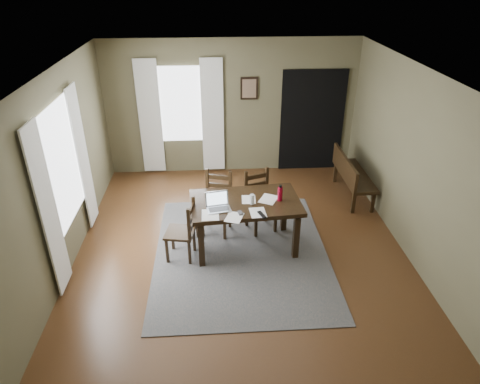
{
  "coord_description": "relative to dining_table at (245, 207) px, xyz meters",
  "views": [
    {
      "loc": [
        -0.36,
        -5.3,
        3.94
      ],
      "look_at": [
        0.0,
        0.3,
        0.9
      ],
      "focal_mm": 32.0,
      "sensor_mm": 36.0,
      "label": 1
    }
  ],
  "objects": [
    {
      "name": "curtain_left_far",
      "position": [
        -2.51,
        0.85,
        0.48
      ],
      "size": [
        0.03,
        0.48,
        2.3
      ],
      "color": "silver",
      "rests_on": "ground"
    },
    {
      "name": "paper_a",
      "position": [
        -0.52,
        -0.36,
        0.1
      ],
      "size": [
        0.24,
        0.31,
        0.0
      ],
      "primitive_type": "cube",
      "rotation": [
        0.0,
        0.0,
        0.01
      ],
      "color": "white",
      "rests_on": "dining_table"
    },
    {
      "name": "framed_picture",
      "position": [
        0.28,
        2.8,
        1.03
      ],
      "size": [
        0.34,
        0.03,
        0.44
      ],
      "color": "black",
      "rests_on": "ground"
    },
    {
      "name": "chair_end",
      "position": [
        -0.93,
        -0.21,
        -0.25
      ],
      "size": [
        0.48,
        0.48,
        0.94
      ],
      "rotation": [
        0.0,
        0.0,
        -1.74
      ],
      "color": "black",
      "rests_on": "rug"
    },
    {
      "name": "paper_c",
      "position": [
        0.05,
        0.04,
        0.1
      ],
      "size": [
        0.21,
        0.27,
        0.0
      ],
      "primitive_type": "cube",
      "rotation": [
        0.0,
        0.0,
        -0.05
      ],
      "color": "white",
      "rests_on": "dining_table"
    },
    {
      "name": "chair_back_right",
      "position": [
        0.28,
        0.53,
        -0.23
      ],
      "size": [
        0.56,
        0.56,
        1.0
      ],
      "rotation": [
        0.0,
        0.0,
        0.34
      ],
      "color": "black",
      "rests_on": "rug"
    },
    {
      "name": "curtain_left_near",
      "position": [
        -2.51,
        -0.79,
        0.48
      ],
      "size": [
        0.03,
        0.48,
        2.3
      ],
      "color": "silver",
      "rests_on": "ground"
    },
    {
      "name": "chair_back_left",
      "position": [
        -0.42,
        0.49,
        -0.21
      ],
      "size": [
        0.55,
        0.55,
        1.02
      ],
      "rotation": [
        0.0,
        0.0,
        -0.27
      ],
      "color": "black",
      "rests_on": "rug"
    },
    {
      "name": "tv_remote",
      "position": [
        0.2,
        -0.41,
        0.11
      ],
      "size": [
        0.12,
        0.2,
        0.02
      ],
      "primitive_type": "cube",
      "rotation": [
        0.0,
        0.0,
        0.36
      ],
      "color": "black",
      "rests_on": "dining_table"
    },
    {
      "name": "ground",
      "position": [
        -0.07,
        -0.17,
        -0.72
      ],
      "size": [
        5.0,
        6.0,
        0.01
      ],
      "color": "#492C16"
    },
    {
      "name": "room_shell",
      "position": [
        -0.07,
        -0.17,
        1.09
      ],
      "size": [
        5.02,
        6.02,
        2.71
      ],
      "color": "brown",
      "rests_on": "ground"
    },
    {
      "name": "paper_d",
      "position": [
        0.35,
        0.03,
        0.1
      ],
      "size": [
        0.34,
        0.37,
        0.0
      ],
      "primitive_type": "cube",
      "rotation": [
        0.0,
        0.0,
        -0.46
      ],
      "color": "white",
      "rests_on": "dining_table"
    },
    {
      "name": "paper_e",
      "position": [
        -0.19,
        -0.45,
        0.1
      ],
      "size": [
        0.3,
        0.34,
        0.0
      ],
      "primitive_type": "cube",
      "rotation": [
        0.0,
        0.0,
        -0.34
      ],
      "color": "white",
      "rests_on": "dining_table"
    },
    {
      "name": "laptop",
      "position": [
        -0.41,
        -0.17,
        0.16
      ],
      "size": [
        0.38,
        0.32,
        0.23
      ],
      "rotation": [
        0.0,
        0.0,
        0.18
      ],
      "color": "#B7B7BC",
      "rests_on": "dining_table"
    },
    {
      "name": "window_back",
      "position": [
        -1.07,
        2.8,
        0.73
      ],
      "size": [
        1.0,
        0.01,
        1.5
      ],
      "color": "white",
      "rests_on": "ground"
    },
    {
      "name": "water_bottle",
      "position": [
        0.51,
        -0.01,
        0.22
      ],
      "size": [
        0.1,
        0.1,
        0.25
      ],
      "rotation": [
        0.0,
        0.0,
        0.43
      ],
      "color": "#AC0D2A",
      "rests_on": "dining_table"
    },
    {
      "name": "drinking_glass",
      "position": [
        0.09,
        -0.08,
        0.17
      ],
      "size": [
        0.08,
        0.08,
        0.15
      ],
      "primitive_type": "cylinder",
      "rotation": [
        0.0,
        0.0,
        -0.15
      ],
      "color": "silver",
      "rests_on": "dining_table"
    },
    {
      "name": "curtain_back_left",
      "position": [
        -1.69,
        2.77,
        0.48
      ],
      "size": [
        0.44,
        0.03,
        2.3
      ],
      "color": "silver",
      "rests_on": "ground"
    },
    {
      "name": "bench",
      "position": [
        2.08,
        1.51,
        -0.24
      ],
      "size": [
        0.46,
        1.42,
        0.8
      ],
      "rotation": [
        0.0,
        0.0,
        1.57
      ],
      "color": "black",
      "rests_on": "ground"
    },
    {
      "name": "curtain_back_right",
      "position": [
        -0.45,
        2.77,
        0.48
      ],
      "size": [
        0.44,
        0.03,
        2.3
      ],
      "color": "silver",
      "rests_on": "ground"
    },
    {
      "name": "dining_table",
      "position": [
        0.0,
        0.0,
        0.0
      ],
      "size": [
        1.69,
        1.1,
        0.81
      ],
      "rotation": [
        0.0,
        0.0,
        0.08
      ],
      "color": "black",
      "rests_on": "rug"
    },
    {
      "name": "paper_b",
      "position": [
        0.15,
        -0.34,
        0.1
      ],
      "size": [
        0.24,
        0.3,
        0.0
      ],
      "primitive_type": "cube",
      "rotation": [
        0.0,
        0.0,
        0.07
      ],
      "color": "white",
      "rests_on": "dining_table"
    },
    {
      "name": "window_left",
      "position": [
        -2.54,
        0.03,
        0.73
      ],
      "size": [
        0.01,
        1.3,
        1.7
      ],
      "color": "white",
      "rests_on": "ground"
    },
    {
      "name": "rug",
      "position": [
        -0.07,
        -0.17,
        -0.71
      ],
      "size": [
        2.6,
        3.2,
        0.01
      ],
      "color": "#484848",
      "rests_on": "ground"
    },
    {
      "name": "computer_mouse",
      "position": [
        -0.1,
        -0.36,
        0.12
      ],
      "size": [
        0.07,
        0.1,
        0.03
      ],
      "primitive_type": "cube",
      "rotation": [
        0.0,
        0.0,
        0.25
      ],
      "color": "#3F3F42",
      "rests_on": "dining_table"
    },
    {
      "name": "doorway_back",
      "position": [
        1.58,
        2.8,
        0.33
      ],
      "size": [
        1.3,
        0.03,
        2.1
      ],
      "color": "black",
      "rests_on": "ground"
    }
  ]
}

